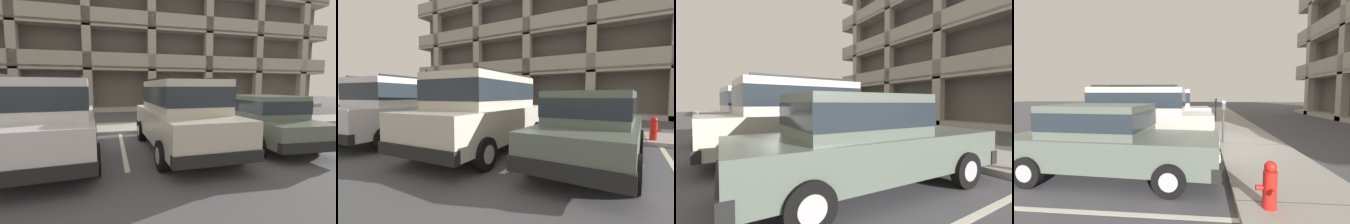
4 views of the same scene
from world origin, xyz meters
TOP-DOWN VIEW (x-y plane):
  - ground_plane at (0.00, 0.00)m, footprint 80.00×80.00m
  - sidewalk at (0.00, 1.30)m, footprint 40.00×2.20m
  - parking_stall_lines at (1.45, -1.40)m, footprint 11.73×4.80m
  - silver_suv at (0.15, -2.40)m, footprint 2.09×4.82m
  - red_sedan at (-3.12, -2.43)m, footprint 2.31×4.92m
  - dark_hatchback at (2.85, -2.31)m, footprint 2.01×4.57m
  - parking_meter_near at (-0.22, 0.35)m, footprint 0.35×0.12m
  - parking_garage at (1.28, 13.69)m, footprint 32.00×10.00m
  - fire_hydrant at (4.19, 0.65)m, footprint 0.30×0.30m

SIDE VIEW (x-z plane):
  - ground_plane at x=0.00m, z-range -0.10..0.00m
  - parking_stall_lines at x=1.45m, z-range 0.00..0.01m
  - sidewalk at x=0.00m, z-range 0.00..0.12m
  - fire_hydrant at x=4.19m, z-range 0.11..0.81m
  - dark_hatchback at x=2.85m, z-range 0.05..1.59m
  - silver_suv at x=0.15m, z-range 0.07..2.11m
  - red_sedan at x=-3.12m, z-range 0.07..2.11m
  - parking_meter_near at x=-0.22m, z-range 0.47..1.87m
  - parking_garage at x=1.28m, z-range -0.59..15.66m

